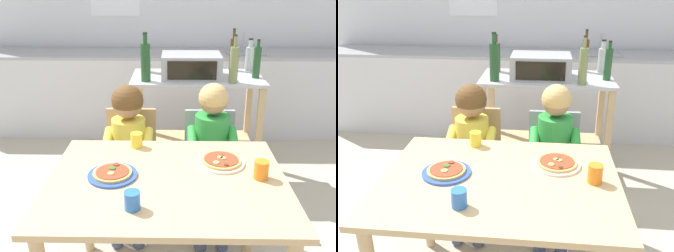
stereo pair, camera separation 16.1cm
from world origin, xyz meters
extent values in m
plane|color=#B7AD99|center=(0.00, 1.12, 0.00)|extent=(11.17, 11.17, 0.00)
cube|color=silver|center=(0.00, 2.85, 1.35)|extent=(5.08, 0.12, 2.70)
cube|color=silver|center=(0.00, 2.44, 0.44)|extent=(4.57, 0.60, 0.87)
cube|color=#9E9EA3|center=(0.00, 2.44, 0.89)|extent=(4.57, 0.60, 0.03)
cube|color=gray|center=(0.80, 2.44, 0.90)|extent=(0.40, 0.33, 0.02)
cylinder|color=#B7BABF|center=(0.80, 2.56, 1.00)|extent=(0.02, 0.02, 0.20)
cube|color=#B7BABF|center=(0.22, 1.38, 0.90)|extent=(1.06, 0.54, 0.02)
cube|color=tan|center=(0.22, 1.38, 0.32)|extent=(0.98, 0.50, 0.02)
cube|color=tan|center=(-0.27, 1.15, 0.44)|extent=(0.05, 0.05, 0.89)
cube|color=tan|center=(0.71, 1.15, 0.44)|extent=(0.05, 0.05, 0.89)
cube|color=tan|center=(-0.27, 1.61, 0.44)|extent=(0.05, 0.05, 0.89)
cube|color=tan|center=(0.71, 1.61, 0.44)|extent=(0.05, 0.05, 0.89)
cube|color=#999BA0|center=(0.17, 1.35, 1.00)|extent=(0.47, 0.33, 0.19)
cube|color=black|center=(0.17, 1.18, 1.00)|extent=(0.37, 0.01, 0.14)
cylinder|color=black|center=(0.33, 1.18, 0.95)|extent=(0.02, 0.01, 0.02)
cylinder|color=#1E4723|center=(0.69, 1.34, 1.03)|extent=(0.06, 0.06, 0.25)
cylinder|color=#1E4723|center=(0.69, 1.34, 1.18)|extent=(0.03, 0.03, 0.04)
cylinder|color=black|center=(0.69, 1.34, 1.21)|extent=(0.03, 0.03, 0.01)
cylinder|color=#1E4723|center=(-0.19, 1.21, 1.06)|extent=(0.07, 0.07, 0.29)
cylinder|color=#1E4723|center=(-0.19, 1.21, 1.23)|extent=(0.03, 0.03, 0.07)
cylinder|color=black|center=(-0.19, 1.21, 1.28)|extent=(0.04, 0.04, 0.01)
cylinder|color=#ADB7B2|center=(0.68, 1.58, 1.01)|extent=(0.07, 0.07, 0.20)
cylinder|color=#ADB7B2|center=(0.68, 1.58, 1.14)|extent=(0.04, 0.04, 0.06)
cylinder|color=black|center=(0.68, 1.58, 1.18)|extent=(0.04, 0.04, 0.01)
cylinder|color=#4C2D14|center=(0.53, 1.59, 1.05)|extent=(0.06, 0.06, 0.27)
cylinder|color=#4C2D14|center=(0.53, 1.59, 1.22)|extent=(0.02, 0.02, 0.07)
cylinder|color=black|center=(0.53, 1.59, 1.26)|extent=(0.02, 0.02, 0.01)
cylinder|color=#4C2D14|center=(-0.22, 1.53, 1.03)|extent=(0.07, 0.07, 0.24)
cylinder|color=#4C2D14|center=(-0.22, 1.53, 1.18)|extent=(0.03, 0.03, 0.06)
cylinder|color=black|center=(-0.22, 1.53, 1.22)|extent=(0.03, 0.03, 0.01)
cylinder|color=olive|center=(0.48, 1.18, 1.05)|extent=(0.07, 0.07, 0.27)
cylinder|color=olive|center=(0.48, 1.18, 1.22)|extent=(0.02, 0.02, 0.08)
cylinder|color=black|center=(0.48, 1.18, 1.27)|extent=(0.03, 0.03, 0.01)
cube|color=tan|center=(0.00, 0.00, 0.74)|extent=(1.15, 0.87, 0.03)
cylinder|color=tan|center=(-0.51, 0.37, 0.36)|extent=(0.06, 0.06, 0.73)
cylinder|color=tan|center=(0.51, 0.37, 0.36)|extent=(0.06, 0.06, 0.73)
cube|color=tan|center=(-0.26, 0.67, 0.44)|extent=(0.36, 0.36, 0.04)
cube|color=tan|center=(-0.26, 0.83, 0.63)|extent=(0.34, 0.03, 0.38)
cylinder|color=tan|center=(-0.11, 0.52, 0.22)|extent=(0.03, 0.03, 0.42)
cylinder|color=tan|center=(-0.41, 0.52, 0.22)|extent=(0.03, 0.03, 0.42)
cylinder|color=tan|center=(-0.11, 0.82, 0.22)|extent=(0.03, 0.03, 0.42)
cylinder|color=tan|center=(-0.41, 0.82, 0.22)|extent=(0.03, 0.03, 0.42)
cube|color=gray|center=(0.28, 0.64, 0.44)|extent=(0.36, 0.36, 0.04)
cube|color=gray|center=(0.28, 0.80, 0.63)|extent=(0.34, 0.03, 0.38)
cylinder|color=gray|center=(0.43, 0.49, 0.22)|extent=(0.03, 0.03, 0.42)
cylinder|color=gray|center=(0.13, 0.49, 0.22)|extent=(0.03, 0.03, 0.42)
cylinder|color=gray|center=(0.43, 0.79, 0.22)|extent=(0.03, 0.03, 0.42)
cylinder|color=gray|center=(0.13, 0.79, 0.22)|extent=(0.03, 0.03, 0.42)
cube|color=#424C6B|center=(-0.19, 0.53, 0.48)|extent=(0.10, 0.30, 0.10)
cylinder|color=#424C6B|center=(-0.19, 0.40, 0.24)|extent=(0.08, 0.08, 0.44)
cube|color=#424C6B|center=(-0.33, 0.53, 0.48)|extent=(0.10, 0.30, 0.10)
cylinder|color=#424C6B|center=(-0.33, 0.40, 0.24)|extent=(0.08, 0.08, 0.44)
cylinder|color=yellow|center=(-0.13, 0.57, 0.67)|extent=(0.06, 0.26, 0.15)
cylinder|color=yellow|center=(-0.39, 0.57, 0.67)|extent=(0.06, 0.26, 0.15)
cylinder|color=yellow|center=(-0.26, 0.67, 0.64)|extent=(0.22, 0.22, 0.32)
sphere|color=#A37556|center=(-0.26, 0.67, 0.91)|extent=(0.19, 0.19, 0.19)
sphere|color=brown|center=(-0.26, 0.67, 0.93)|extent=(0.20, 0.20, 0.20)
cube|color=#424C6B|center=(0.35, 0.50, 0.48)|extent=(0.10, 0.30, 0.10)
cylinder|color=#424C6B|center=(0.35, 0.37, 0.24)|extent=(0.08, 0.08, 0.44)
cube|color=#424C6B|center=(0.21, 0.50, 0.48)|extent=(0.10, 0.30, 0.10)
cylinder|color=#424C6B|center=(0.21, 0.37, 0.24)|extent=(0.08, 0.08, 0.44)
cylinder|color=green|center=(0.41, 0.54, 0.70)|extent=(0.06, 0.26, 0.15)
cylinder|color=green|center=(0.15, 0.54, 0.70)|extent=(0.06, 0.26, 0.15)
cylinder|color=green|center=(0.28, 0.64, 0.66)|extent=(0.22, 0.22, 0.36)
sphere|color=#A37556|center=(0.28, 0.64, 0.94)|extent=(0.18, 0.18, 0.18)
sphere|color=tan|center=(0.28, 0.64, 0.96)|extent=(0.19, 0.19, 0.19)
cylinder|color=#3356B7|center=(-0.26, 0.02, 0.76)|extent=(0.24, 0.24, 0.01)
cylinder|color=tan|center=(-0.26, 0.02, 0.77)|extent=(0.19, 0.19, 0.01)
cylinder|color=#B23D23|center=(-0.26, 0.02, 0.78)|extent=(0.16, 0.16, 0.00)
cylinder|color=maroon|center=(-0.26, 0.08, 0.79)|extent=(0.03, 0.03, 0.01)
cylinder|color=#DBC666|center=(-0.27, -0.01, 0.79)|extent=(0.03, 0.03, 0.01)
cylinder|color=#386628|center=(-0.27, 0.04, 0.79)|extent=(0.03, 0.03, 0.01)
cylinder|color=white|center=(0.28, 0.16, 0.76)|extent=(0.24, 0.24, 0.01)
cylinder|color=tan|center=(0.28, 0.16, 0.77)|extent=(0.21, 0.21, 0.01)
cylinder|color=#B23D23|center=(0.28, 0.16, 0.78)|extent=(0.18, 0.18, 0.00)
cylinder|color=#DBC666|center=(0.25, 0.11, 0.79)|extent=(0.03, 0.03, 0.01)
cylinder|color=#563319|center=(0.29, 0.09, 0.79)|extent=(0.02, 0.02, 0.01)
cylinder|color=#DBC666|center=(0.27, 0.17, 0.79)|extent=(0.03, 0.03, 0.01)
cylinder|color=maroon|center=(0.29, 0.19, 0.79)|extent=(0.02, 0.02, 0.01)
cylinder|color=#DBC666|center=(0.29, 0.16, 0.79)|extent=(0.03, 0.03, 0.01)
cylinder|color=blue|center=(-0.14, -0.25, 0.80)|extent=(0.07, 0.07, 0.08)
cylinder|color=yellow|center=(-0.18, 0.35, 0.80)|extent=(0.07, 0.07, 0.08)
cylinder|color=orange|center=(0.45, 0.01, 0.80)|extent=(0.07, 0.07, 0.09)
camera|label=1|loc=(0.03, -1.52, 1.65)|focal=38.73mm
camera|label=2|loc=(0.19, -1.51, 1.65)|focal=38.73mm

